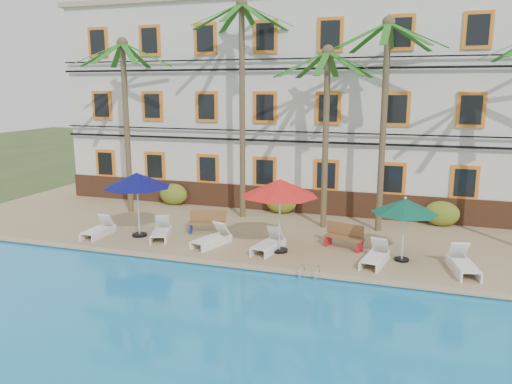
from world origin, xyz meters
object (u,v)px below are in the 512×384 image
(umbrella_blue, at_px, (137,181))
(pool_ladder, at_px, (310,276))
(palm_a, at_px, (125,102))
(bench_left, at_px, (206,222))
(lounger_d, at_px, (269,244))
(lounger_e, at_px, (375,256))
(bench_right, at_px, (345,236))
(umbrella_red, at_px, (280,188))
(lounger_b, at_px, (161,231))
(palm_b, at_px, (242,83))
(lounger_f, at_px, (463,264))
(lounger_a, at_px, (99,229))
(lounger_c, at_px, (212,238))
(umbrella_green, at_px, (405,206))
(palm_c, at_px, (326,112))
(palm_d, at_px, (385,97))

(umbrella_blue, height_order, pool_ladder, umbrella_blue)
(palm_a, height_order, bench_left, palm_a)
(lounger_d, relative_size, lounger_e, 1.02)
(umbrella_blue, bearing_deg, bench_right, 7.11)
(lounger_d, height_order, bench_right, bench_right)
(umbrella_red, distance_m, lounger_b, 5.40)
(lounger_b, relative_size, bench_right, 1.20)
(palm_b, bearing_deg, lounger_f, -26.14)
(lounger_a, distance_m, lounger_c, 4.89)
(umbrella_green, relative_size, lounger_c, 1.22)
(lounger_b, xyz_separation_m, lounger_e, (8.43, -0.43, -0.00))
(lounger_c, relative_size, lounger_e, 1.02)
(palm_c, bearing_deg, palm_d, 4.17)
(palm_d, distance_m, lounger_b, 10.46)
(lounger_a, bearing_deg, lounger_d, 2.43)
(lounger_f, height_order, pool_ladder, lounger_f)
(bench_left, bearing_deg, lounger_b, -139.24)
(lounger_a, bearing_deg, pool_ladder, -10.64)
(umbrella_red, distance_m, bench_left, 4.25)
(palm_b, bearing_deg, palm_a, -172.49)
(lounger_d, xyz_separation_m, bench_right, (2.62, 1.19, 0.20))
(palm_c, relative_size, lounger_c, 4.07)
(palm_a, relative_size, umbrella_red, 2.93)
(palm_c, bearing_deg, pool_ladder, -83.56)
(lounger_e, xyz_separation_m, bench_left, (-6.99, 1.67, 0.20))
(palm_d, distance_m, lounger_c, 8.87)
(lounger_b, bearing_deg, umbrella_green, 1.33)
(lounger_a, bearing_deg, lounger_f, 0.73)
(lounger_a, bearing_deg, palm_c, 26.10)
(umbrella_red, bearing_deg, umbrella_blue, 178.67)
(umbrella_blue, height_order, umbrella_red, umbrella_red)
(palm_a, bearing_deg, umbrella_red, -23.15)
(palm_a, height_order, palm_c, palm_a)
(umbrella_red, bearing_deg, bench_right, 27.41)
(palm_a, bearing_deg, lounger_b, -44.50)
(lounger_d, bearing_deg, umbrella_red, 5.61)
(lounger_b, bearing_deg, lounger_c, -6.11)
(palm_d, distance_m, bench_left, 8.82)
(palm_a, distance_m, palm_d, 11.74)
(pool_ladder, bearing_deg, lounger_b, 161.32)
(bench_left, distance_m, pool_ladder, 6.18)
(lounger_d, bearing_deg, lounger_e, -3.46)
(lounger_c, distance_m, lounger_d, 2.25)
(palm_a, distance_m, palm_c, 9.43)
(palm_b, bearing_deg, lounger_e, -35.73)
(bench_right, bearing_deg, palm_c, 116.34)
(lounger_a, height_order, lounger_c, lounger_c)
(palm_c, height_order, umbrella_blue, palm_c)
(palm_d, bearing_deg, palm_a, -178.39)
(palm_c, bearing_deg, umbrella_red, -103.60)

